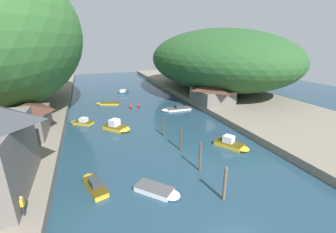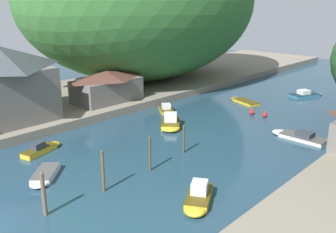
# 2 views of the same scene
# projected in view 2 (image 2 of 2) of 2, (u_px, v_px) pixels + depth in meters

# --- Properties ---
(water_surface) EXTENTS (130.00, 130.00, 0.00)m
(water_surface) POSITION_uv_depth(u_px,v_px,m) (227.00, 127.00, 45.57)
(water_surface) COLOR #234256
(water_surface) RESTS_ON ground
(left_bank) EXTENTS (22.00, 120.00, 1.07)m
(left_bank) POSITION_uv_depth(u_px,v_px,m) (105.00, 92.00, 60.94)
(left_bank) COLOR gray
(left_bank) RESTS_ON ground
(hillside_left) EXTENTS (33.18, 46.46, 27.33)m
(hillside_left) POSITION_uv_depth(u_px,v_px,m) (146.00, 1.00, 64.98)
(hillside_left) COLOR #387033
(hillside_left) RESTS_ON left_bank
(waterfront_building) EXTENTS (9.44, 11.09, 8.86)m
(waterfront_building) POSITION_uv_depth(u_px,v_px,m) (1.00, 83.00, 43.05)
(waterfront_building) COLOR slate
(waterfront_building) RESTS_ON left_bank
(boathouse_shed) EXTENTS (5.53, 10.06, 4.33)m
(boathouse_shed) POSITION_uv_depth(u_px,v_px,m) (107.00, 86.00, 52.56)
(boathouse_shed) COLOR slate
(boathouse_shed) RESTS_ON left_bank
(boat_navy_launch) EXTENTS (4.22, 3.79, 1.13)m
(boat_navy_launch) POSITION_uv_depth(u_px,v_px,m) (166.00, 108.00, 52.20)
(boat_navy_launch) COLOR gold
(boat_navy_launch) RESTS_ON water_surface
(boat_cabin_cruiser) EXTENTS (6.26, 2.30, 0.97)m
(boat_cabin_cruiser) POSITION_uv_depth(u_px,v_px,m) (298.00, 136.00, 41.58)
(boat_cabin_cruiser) COLOR silver
(boat_cabin_cruiser) RESTS_ON water_surface
(boat_near_quay) EXTENTS (3.77, 4.90, 1.55)m
(boat_near_quay) POSITION_uv_depth(u_px,v_px,m) (198.00, 198.00, 28.04)
(boat_near_quay) COLOR gold
(boat_near_quay) RESTS_ON water_surface
(boat_red_skiff) EXTENTS (4.16, 6.23, 1.08)m
(boat_red_skiff) POSITION_uv_depth(u_px,v_px,m) (307.00, 94.00, 60.34)
(boat_red_skiff) COLOR teal
(boat_red_skiff) RESTS_ON water_surface
(boat_mid_channel) EXTENTS (4.64, 4.88, 1.69)m
(boat_mid_channel) POSITION_uv_depth(u_px,v_px,m) (170.00, 124.00, 45.14)
(boat_mid_channel) COLOR gold
(boat_mid_channel) RESTS_ON water_surface
(boat_moored_right) EXTENTS (4.24, 4.37, 0.56)m
(boat_moored_right) POSITION_uv_depth(u_px,v_px,m) (44.00, 176.00, 31.97)
(boat_moored_right) COLOR white
(boat_moored_right) RESTS_ON water_surface
(boat_far_right_bank) EXTENTS (5.57, 3.47, 0.42)m
(boat_far_right_bank) POSITION_uv_depth(u_px,v_px,m) (243.00, 101.00, 56.66)
(boat_far_right_bank) COLOR gold
(boat_far_right_bank) RESTS_ON water_surface
(boat_white_cruiser) EXTENTS (2.52, 4.84, 1.21)m
(boat_white_cruiser) POSITION_uv_depth(u_px,v_px,m) (42.00, 148.00, 37.83)
(boat_white_cruiser) COLOR gold
(boat_white_cruiser) RESTS_ON water_surface
(mooring_post_nearest) EXTENTS (0.30, 0.30, 3.37)m
(mooring_post_nearest) POSITION_uv_depth(u_px,v_px,m) (44.00, 194.00, 26.19)
(mooring_post_nearest) COLOR brown
(mooring_post_nearest) RESTS_ON water_surface
(mooring_post_second) EXTENTS (0.24, 0.24, 3.55)m
(mooring_post_second) POSITION_uv_depth(u_px,v_px,m) (103.00, 171.00, 29.56)
(mooring_post_second) COLOR brown
(mooring_post_second) RESTS_ON water_surface
(mooring_post_middle) EXTENTS (0.22, 0.22, 3.28)m
(mooring_post_middle) POSITION_uv_depth(u_px,v_px,m) (150.00, 153.00, 33.30)
(mooring_post_middle) COLOR #4C3D2D
(mooring_post_middle) RESTS_ON water_surface
(mooring_post_fourth) EXTENTS (0.22, 0.22, 2.90)m
(mooring_post_fourth) POSITION_uv_depth(u_px,v_px,m) (184.00, 139.00, 37.37)
(mooring_post_fourth) COLOR #4C3D2D
(mooring_post_fourth) RESTS_ON water_surface
(channel_buoy_near) EXTENTS (0.67, 0.67, 1.01)m
(channel_buoy_near) POSITION_uv_depth(u_px,v_px,m) (252.00, 112.00, 50.35)
(channel_buoy_near) COLOR red
(channel_buoy_near) RESTS_ON water_surface
(channel_buoy_far) EXTENTS (0.60, 0.60, 0.91)m
(channel_buoy_far) POSITION_uv_depth(u_px,v_px,m) (265.00, 115.00, 49.27)
(channel_buoy_far) COLOR red
(channel_buoy_far) RESTS_ON water_surface
(person_on_quay) EXTENTS (0.29, 0.42, 1.69)m
(person_on_quay) POSITION_uv_depth(u_px,v_px,m) (53.00, 111.00, 44.69)
(person_on_quay) COLOR #282D3D
(person_on_quay) RESTS_ON left_bank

